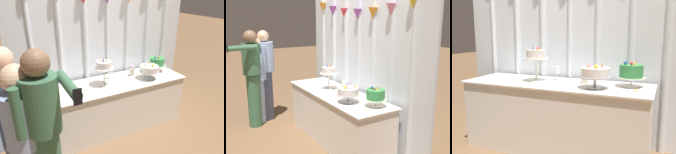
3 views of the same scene
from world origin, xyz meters
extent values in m
plane|color=#846042|center=(0.00, 0.00, 0.00)|extent=(24.00, 24.00, 0.00)
cube|color=silver|center=(0.00, 0.52, 1.22)|extent=(2.90, 0.04, 2.44)
cylinder|color=silver|center=(-1.12, 0.49, 1.22)|extent=(0.06, 0.06, 2.44)
cylinder|color=silver|center=(-0.73, 0.49, 1.22)|extent=(0.07, 0.07, 2.44)
cylinder|color=silver|center=(-0.35, 0.49, 1.22)|extent=(0.08, 0.08, 2.44)
cylinder|color=silver|center=(0.01, 0.49, 1.22)|extent=(0.05, 0.05, 2.44)
cylinder|color=silver|center=(0.36, 0.49, 1.22)|extent=(0.06, 0.06, 2.44)
cylinder|color=silver|center=(0.75, 0.49, 1.22)|extent=(0.06, 0.06, 2.44)
cylinder|color=silver|center=(1.12, 0.49, 1.22)|extent=(0.07, 0.07, 2.44)
cube|color=white|center=(0.00, 0.10, 0.38)|extent=(2.03, 0.63, 0.76)
cube|color=white|center=(0.00, 0.10, 0.77)|extent=(2.08, 0.68, 0.01)
cylinder|color=silver|center=(-0.24, 0.10, 0.78)|extent=(0.15, 0.15, 0.01)
cylinder|color=silver|center=(-0.24, 0.10, 0.91)|extent=(0.02, 0.02, 0.24)
cylinder|color=silver|center=(-0.24, 0.10, 1.03)|extent=(0.28, 0.28, 0.01)
cylinder|color=white|center=(-0.24, 0.10, 1.09)|extent=(0.21, 0.21, 0.09)
sphere|color=orange|center=(-0.20, 0.10, 1.14)|extent=(0.02, 0.02, 0.02)
cone|color=#DB333D|center=(-0.23, 0.13, 1.16)|extent=(0.03, 0.03, 0.04)
sphere|color=orange|center=(-0.27, 0.12, 1.15)|extent=(0.03, 0.03, 0.03)
cone|color=blue|center=(-0.25, 0.08, 1.16)|extent=(0.03, 0.03, 0.05)
cone|color=pink|center=(-0.23, 0.05, 1.15)|extent=(0.02, 0.02, 0.03)
cylinder|color=#B2B2B7|center=(0.48, -0.01, 0.78)|extent=(0.17, 0.17, 0.01)
cylinder|color=#B2B2B7|center=(0.48, -0.01, 0.84)|extent=(0.03, 0.03, 0.10)
cylinder|color=#B2B2B7|center=(0.48, -0.01, 0.89)|extent=(0.31, 0.31, 0.01)
cylinder|color=white|center=(0.48, -0.01, 0.94)|extent=(0.28, 0.28, 0.09)
cone|color=pink|center=(0.54, -0.01, 1.00)|extent=(0.02, 0.02, 0.03)
cone|color=orange|center=(0.52, 0.06, 1.00)|extent=(0.03, 0.03, 0.04)
sphere|color=pink|center=(0.41, 0.01, 1.00)|extent=(0.03, 0.03, 0.03)
cone|color=orange|center=(0.40, -0.04, 1.00)|extent=(0.02, 0.02, 0.03)
sphere|color=yellow|center=(0.50, -0.07, 1.00)|extent=(0.04, 0.04, 0.04)
cylinder|color=silver|center=(0.79, 0.20, 0.78)|extent=(0.17, 0.17, 0.01)
cylinder|color=silver|center=(0.79, 0.20, 0.83)|extent=(0.02, 0.02, 0.08)
cylinder|color=silver|center=(0.79, 0.20, 0.87)|extent=(0.28, 0.28, 0.01)
cylinder|color=#388E47|center=(0.79, 0.20, 0.94)|extent=(0.23, 0.23, 0.13)
cone|color=yellow|center=(0.82, 0.20, 1.02)|extent=(0.03, 0.03, 0.04)
cone|color=pink|center=(0.78, 0.25, 1.03)|extent=(0.03, 0.03, 0.05)
sphere|color=blue|center=(0.73, 0.18, 1.02)|extent=(0.04, 0.04, 0.04)
sphere|color=#DB333D|center=(0.79, 0.18, 1.02)|extent=(0.03, 0.03, 0.03)
cylinder|color=silver|center=(-0.06, 0.26, 0.78)|extent=(0.06, 0.06, 0.00)
cylinder|color=silver|center=(-0.06, 0.26, 0.82)|extent=(0.01, 0.01, 0.08)
cylinder|color=silver|center=(-0.06, 0.26, 0.90)|extent=(0.08, 0.08, 0.07)
cylinder|color=beige|center=(0.30, 0.20, 0.83)|extent=(0.08, 0.08, 0.10)
sphere|color=#E5C666|center=(0.31, 0.17, 0.89)|extent=(0.03, 0.03, 0.03)
sphere|color=#CC9EC6|center=(0.33, 0.25, 0.93)|extent=(0.03, 0.03, 0.03)
sphere|color=silver|center=(0.30, 0.17, 0.93)|extent=(0.03, 0.03, 0.03)
sphere|color=white|center=(0.31, 0.17, 0.94)|extent=(0.03, 0.03, 0.03)
sphere|color=white|center=(0.27, 0.17, 0.91)|extent=(0.03, 0.03, 0.03)
sphere|color=#CC9EC6|center=(0.28, 0.19, 0.95)|extent=(0.04, 0.04, 0.04)
cylinder|color=beige|center=(-0.53, 0.04, 0.79)|extent=(0.04, 0.04, 0.02)
sphere|color=#F9CC4C|center=(-0.53, 0.04, 0.80)|extent=(0.01, 0.01, 0.01)
cylinder|color=beige|center=(0.87, -0.01, 0.79)|extent=(0.04, 0.04, 0.02)
sphere|color=#F9CC4C|center=(0.87, -0.01, 0.80)|extent=(0.01, 0.01, 0.01)
cylinder|color=#93ADD6|center=(-1.49, -0.54, 1.19)|extent=(0.44, 0.44, 0.53)
sphere|color=beige|center=(-1.49, -0.54, 1.55)|extent=(0.21, 0.21, 0.21)
cylinder|color=#93ADD6|center=(-1.29, -0.62, 1.18)|extent=(0.08, 0.08, 0.47)
cylinder|color=#93ADD6|center=(-1.41, -0.72, 1.05)|extent=(0.39, 0.39, 0.52)
sphere|color=beige|center=(-1.41, -0.72, 1.43)|extent=(0.24, 0.24, 0.24)
cylinder|color=#93ADD6|center=(-1.20, -0.70, 1.04)|extent=(0.08, 0.08, 0.45)
cylinder|color=#3D6B4C|center=(-1.25, -0.83, 1.20)|extent=(0.38, 0.38, 0.51)
sphere|color=#846047|center=(-1.25, -0.83, 1.57)|extent=(0.23, 0.23, 0.23)
cylinder|color=#3D6B4C|center=(-1.44, -0.88, 1.19)|extent=(0.08, 0.08, 0.45)
cylinder|color=#3D6B4C|center=(-1.06, -1.00, 1.41)|extent=(0.08, 0.45, 0.08)
cube|color=black|center=(-1.06, -1.22, 1.41)|extent=(0.06, 0.01, 0.12)
camera|label=1|loc=(-1.47, -2.49, 2.12)|focal=34.99mm
camera|label=2|loc=(3.40, -1.94, 1.93)|focal=43.89mm
camera|label=3|loc=(1.12, -2.33, 1.31)|focal=39.88mm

